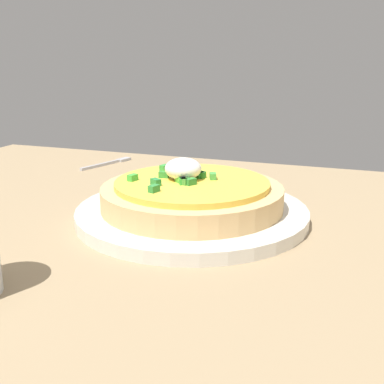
# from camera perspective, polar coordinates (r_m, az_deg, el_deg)

# --- Properties ---
(dining_table) EXTENTS (1.16, 0.74, 0.03)m
(dining_table) POSITION_cam_1_polar(r_m,az_deg,el_deg) (0.59, -0.15, -5.44)
(dining_table) COLOR #99815E
(dining_table) RESTS_ON ground
(plate) EXTENTS (0.29, 0.29, 0.02)m
(plate) POSITION_cam_1_polar(r_m,az_deg,el_deg) (0.60, -0.00, -2.53)
(plate) COLOR silver
(plate) RESTS_ON dining_table
(pizza) EXTENTS (0.23, 0.23, 0.06)m
(pizza) POSITION_cam_1_polar(r_m,az_deg,el_deg) (0.59, -0.05, -0.20)
(pizza) COLOR #DDB273
(pizza) RESTS_ON plate
(fork) EXTENTS (0.05, 0.12, 0.01)m
(fork) POSITION_cam_1_polar(r_m,az_deg,el_deg) (0.92, -9.87, 3.52)
(fork) COLOR #B7B7BC
(fork) RESTS_ON dining_table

